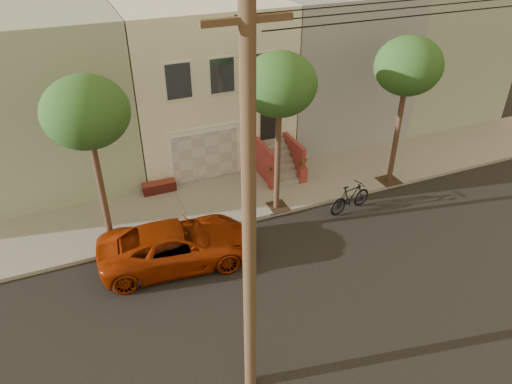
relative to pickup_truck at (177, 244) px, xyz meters
name	(u,v)px	position (x,y,z in m)	size (l,w,h in m)	color
ground	(297,277)	(3.48, -2.32, -0.74)	(90.00, 90.00, 0.00)	black
sidewalk	(240,196)	(3.48, 3.03, -0.66)	(40.00, 3.70, 0.15)	gray
house_row	(196,73)	(3.48, 8.87, 2.91)	(33.10, 11.70, 7.00)	beige
tree_left	(86,113)	(-2.02, 1.58, 4.52)	(2.70, 2.57, 6.30)	#2D2116
tree_mid	(279,86)	(4.48, 1.58, 4.52)	(2.70, 2.57, 6.30)	#2D2116
tree_right	(408,67)	(9.98, 1.58, 4.52)	(2.70, 2.57, 6.30)	#2D2116
pickup_truck	(177,244)	(0.00, 0.00, 0.00)	(2.44, 5.29, 1.47)	#912806
motorcycle	(350,198)	(7.21, 0.43, -0.12)	(0.58, 2.04, 1.22)	black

